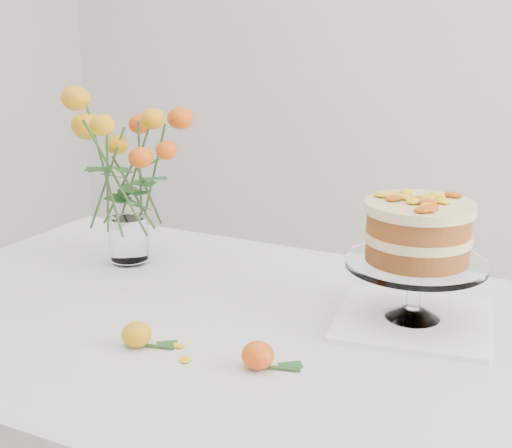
{
  "coord_description": "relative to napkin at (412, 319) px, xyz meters",
  "views": [
    {
      "loc": [
        0.61,
        -1.09,
        1.31
      ],
      "look_at": [
        -0.02,
        0.16,
        0.9
      ],
      "focal_mm": 50.0,
      "sensor_mm": 36.0,
      "label": 1
    }
  ],
  "objects": [
    {
      "name": "napkin",
      "position": [
        0.0,
        0.0,
        0.0
      ],
      "size": [
        0.32,
        0.32,
        0.01
      ],
      "primitive_type": "cube",
      "rotation": [
        0.0,
        0.0,
        0.16
      ],
      "color": "white",
      "rests_on": "table"
    },
    {
      "name": "loose_rose_near",
      "position": [
        -0.4,
        -0.32,
        0.02
      ],
      "size": [
        0.09,
        0.05,
        0.05
      ],
      "rotation": [
        0.0,
        0.0,
        0.23
      ],
      "color": "#F6A115",
      "rests_on": "table"
    },
    {
      "name": "stray_petal_a",
      "position": [
        -0.44,
        -0.25,
        -0.0
      ],
      "size": [
        0.03,
        0.02,
        0.0
      ],
      "primitive_type": "ellipsoid",
      "color": "yellow",
      "rests_on": "table"
    },
    {
      "name": "rose_vase",
      "position": [
        -0.68,
        0.03,
        0.25
      ],
      "size": [
        0.3,
        0.3,
        0.44
      ],
      "rotation": [
        0.0,
        0.0,
        -0.06
      ],
      "color": "white",
      "rests_on": "table"
    },
    {
      "name": "stray_petal_b",
      "position": [
        -0.34,
        -0.29,
        -0.0
      ],
      "size": [
        0.03,
        0.02,
        0.0
      ],
      "primitive_type": "ellipsoid",
      "color": "yellow",
      "rests_on": "table"
    },
    {
      "name": "stray_petal_c",
      "position": [
        -0.3,
        -0.33,
        -0.0
      ],
      "size": [
        0.03,
        0.02,
        0.0
      ],
      "primitive_type": "ellipsoid",
      "color": "yellow",
      "rests_on": "table"
    },
    {
      "name": "loose_rose_far",
      "position": [
        -0.18,
        -0.3,
        0.02
      ],
      "size": [
        0.1,
        0.05,
        0.05
      ],
      "rotation": [
        0.0,
        0.0,
        0.26
      ],
      "color": "red",
      "rests_on": "table"
    },
    {
      "name": "table",
      "position": [
        -0.32,
        -0.15,
        -0.09
      ],
      "size": [
        1.43,
        0.93,
        0.76
      ],
      "color": "#A3775F",
      "rests_on": "ground"
    },
    {
      "name": "cake_stand",
      "position": [
        0.0,
        0.0,
        0.16
      ],
      "size": [
        0.26,
        0.26,
        0.24
      ],
      "rotation": [
        0.0,
        0.0,
        -0.11
      ],
      "color": "white",
      "rests_on": "napkin"
    }
  ]
}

